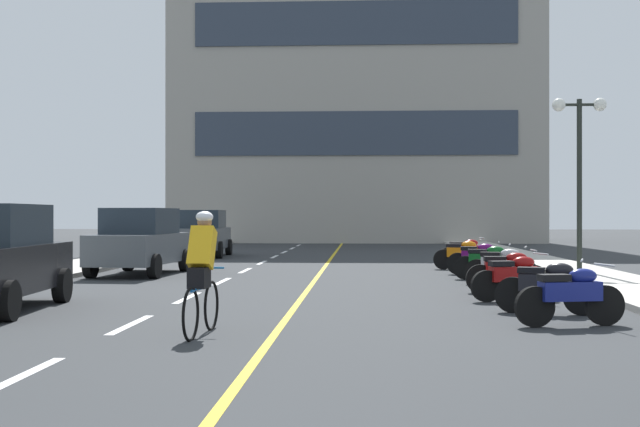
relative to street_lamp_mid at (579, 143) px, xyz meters
The scene contains 29 objects.
ground_plane 8.16m from the street_lamp_mid, behind, with size 140.00×140.00×0.00m, color #2D3033.
curb_left 15.31m from the street_lamp_mid, 167.01° to the left, with size 2.40×72.00×0.12m, color #B7B2A8.
curb_right 4.87m from the street_lamp_mid, 92.04° to the left, with size 2.40×72.00×0.12m, color #B7B2A8.
lane_dash_1 17.73m from the street_lamp_mid, 122.46° to the right, with size 0.14×2.20×0.01m, color silver.
lane_dash_2 14.60m from the street_lamp_mid, 131.19° to the right, with size 0.14×2.20×0.01m, color silver.
lane_dash_3 12.00m from the street_lamp_mid, 144.49° to the right, with size 0.14×2.20×0.01m, color silver.
lane_dash_4 10.33m from the street_lamp_mid, 164.12° to the right, with size 0.14×2.20×0.01m, color silver.
lane_dash_5 10.08m from the street_lamp_mid, behind, with size 0.14×2.20×0.01m, color silver.
lane_dash_6 11.33m from the street_lamp_mid, 150.14° to the left, with size 0.14×2.20×0.01m, color silver.
lane_dash_7 13.68m from the street_lamp_mid, 134.91° to the left, with size 0.14×2.20×0.01m, color silver.
lane_dash_8 16.67m from the street_lamp_mid, 124.92° to the left, with size 0.14×2.20×0.01m, color silver.
lane_dash_9 20.02m from the street_lamp_mid, 118.24° to the left, with size 0.14×2.20×0.01m, color silver.
lane_dash_10 23.57m from the street_lamp_mid, 113.58° to the left, with size 0.14×2.20×0.01m, color silver.
lane_dash_11 27.25m from the street_lamp_mid, 110.19° to the left, with size 0.14×2.20×0.01m, color silver.
centre_line_yellow 8.61m from the street_lamp_mid, 154.65° to the left, with size 0.12×66.00×0.01m, color gold.
office_building 30.61m from the street_lamp_mid, 102.26° to the left, with size 21.80×9.73×20.89m.
street_lamp_mid is the anchor object (origin of this frame).
parked_car_mid 12.26m from the street_lamp_mid, behind, with size 2.14×4.30×1.82m.
parked_car_far 15.53m from the street_lamp_mid, 142.55° to the left, with size 2.03×4.25×1.82m.
motorcycle_3 11.33m from the street_lamp_mid, 104.99° to the right, with size 1.68×0.65×0.92m.
motorcycle_4 9.95m from the street_lamp_mid, 107.38° to the right, with size 1.66×0.73×0.92m.
motorcycle_5 8.25m from the street_lamp_mid, 113.21° to the right, with size 1.67×0.69×0.92m.
motorcycle_6 6.84m from the street_lamp_mid, 117.97° to the right, with size 1.70×0.60×0.92m.
motorcycle_7 5.33m from the street_lamp_mid, 127.81° to the right, with size 1.67×0.70×0.92m.
motorcycle_8 4.53m from the street_lamp_mid, 146.33° to the right, with size 1.68×0.64×0.92m.
motorcycle_9 4.14m from the street_lamp_mid, behind, with size 1.69×0.60×0.92m.
motorcycle_10 4.75m from the street_lamp_mid, 144.07° to the left, with size 1.70×0.60×0.92m.
motorcycle_11 5.51m from the street_lamp_mid, 125.24° to the left, with size 1.70×0.60×0.92m.
cyclist_rider 14.41m from the street_lamp_mid, 124.73° to the right, with size 0.42×1.77×1.71m.
Camera 1 is at (1.47, -2.23, 1.64)m, focal length 46.70 mm.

